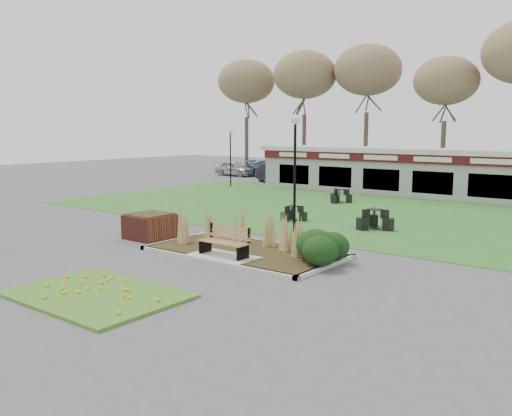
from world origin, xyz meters
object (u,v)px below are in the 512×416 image
Objects in this scene: park_bench at (226,241)px; bistro_set_b at (339,198)px; bistro_set_c at (375,222)px; car_silver at (235,168)px; bistro_set_a at (293,215)px; car_black at (278,173)px; brick_planter at (150,226)px; food_pavilion at (441,173)px; lamp_post_mid_left at (295,147)px; car_blue at (273,168)px; lamp_post_far_left at (230,144)px.

park_bench reaches higher than bistro_set_b.
car_silver reaches higher than bistro_set_c.
bistro_set_a is 16.94m from car_black.
bistro_set_c is 26.44m from car_silver.
food_pavilion is at bearing 76.94° from brick_planter.
car_black is at bearing 137.22° from bistro_set_c.
lamp_post_mid_left is 1.19× the size of car_silver.
bistro_set_a is (-1.62, 2.35, -3.14)m from lamp_post_mid_left.
car_silver is at bearing 134.95° from lamp_post_mid_left.
bistro_set_b is 0.29× the size of car_blue.
car_black reaches higher than car_silver.
bistro_set_a is at bearing 72.84° from brick_planter.
car_black is (1.28, 4.00, -2.25)m from lamp_post_far_left.
car_black is at bearing 112.59° from brick_planter.
park_bench is at bearing -123.68° from car_black.
lamp_post_far_left is (-14.00, 16.75, 2.41)m from park_bench.
lamp_post_far_left is at bearing 149.45° from bistro_set_c.
lamp_post_far_left is 3.01× the size of bistro_set_b.
brick_planter is 0.32× the size of car_blue.
car_black is (-14.18, 13.13, 0.46)m from bistro_set_c.
food_pavilion reaches higher than bistro_set_b.
bistro_set_b is at bearing -118.17° from car_silver.
food_pavilion is 5.98× the size of lamp_post_far_left.
lamp_post_far_left is at bearing -138.34° from car_silver.
bistro_set_a is at bearing -117.45° from car_black.
brick_planter is 0.32× the size of lamp_post_mid_left.
car_blue reaches higher than bistro_set_c.
park_bench is 21.96m from lamp_post_far_left.
food_pavilion is 6.35× the size of car_silver.
park_bench is 5.78m from lamp_post_mid_left.
lamp_post_far_left is at bearing -175.66° from car_blue.
brick_planter reaches higher than bistro_set_b.
car_black is (-9.08, 6.84, 0.49)m from bistro_set_b.
park_bench reaches higher than bistro_set_a.
lamp_post_mid_left reaches higher than car_blue.
bistro_set_a is 0.77× the size of bistro_set_c.
bistro_set_c reaches higher than bistro_set_a.
lamp_post_far_left is 0.90× the size of car_black.
car_silver is (-19.47, 4.06, -0.82)m from food_pavilion.
car_blue is at bearing -54.55° from car_silver.
brick_planter is 6.32m from lamp_post_mid_left.
car_black reaches higher than bistro_set_a.
bistro_set_b is (10.35, -2.84, -2.74)m from lamp_post_far_left.
car_blue is at bearing 63.75° from car_black.
car_silver is at bearing 109.57° from car_blue.
car_black is (-12.72, 20.75, 0.16)m from park_bench.
park_bench is at bearing -159.10° from car_blue.
food_pavilion reaches higher than park_bench.
bistro_set_c is at bearing -50.91° from bistro_set_b.
lamp_post_mid_left is 26.65m from car_silver.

